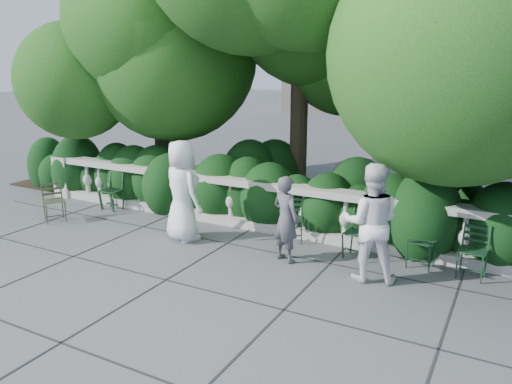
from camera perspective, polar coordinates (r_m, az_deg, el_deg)
The scene contains 14 objects.
ground at distance 8.38m, azimuth -3.28°, elevation -8.18°, with size 90.00×90.00×0.00m, color #484A4F.
balustrade at distance 9.70m, azimuth 2.24°, elevation -1.87°, with size 12.00×0.44×1.00m.
shrub_hedge at distance 10.89m, azimuth 5.01°, elevation -2.71°, with size 15.00×2.60×1.70m, color black, non-canonical shape.
tree_canopy at distance 10.34m, azimuth 9.65°, elevation 18.45°, with size 15.04×6.52×6.78m.
chair_a at distance 11.64m, azimuth -16.57°, elevation -2.13°, with size 0.44×0.48×0.84m, color black, non-canonical shape.
chair_b at distance 11.72m, azimuth -16.57°, elevation -2.01°, with size 0.44×0.48×0.84m, color black, non-canonical shape.
chair_c at distance 8.65m, azimuth 10.96°, elevation -7.69°, with size 0.44×0.48×0.84m, color black, non-canonical shape.
chair_d at distance 9.24m, azimuth 4.06°, elevation -5.96°, with size 0.44×0.48×0.84m, color black, non-canonical shape.
chair_e at distance 8.41m, azimuth 23.06°, elevation -9.33°, with size 0.44×0.48×0.84m, color black, non-canonical shape.
chair_f at distance 8.53m, azimuth 17.92°, elevation -8.49°, with size 0.44×0.48×0.84m, color black, non-canonical shape.
chair_weathered at distance 11.16m, azimuth -21.77°, elevation -3.32°, with size 0.44×0.48×0.84m, color black, non-canonical shape.
person_businessman at distance 9.29m, azimuth -8.45°, elevation 0.13°, with size 0.92×0.60×1.88m, color white.
person_woman_grey at distance 8.26m, azimuth 3.42°, elevation -3.10°, with size 0.54×0.35×1.47m, color #45454A.
person_casual_man at distance 7.69m, azimuth 12.96°, elevation -3.43°, with size 0.89×0.69×1.83m, color white.
Camera 1 is at (4.07, -6.55, 3.28)m, focal length 35.00 mm.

